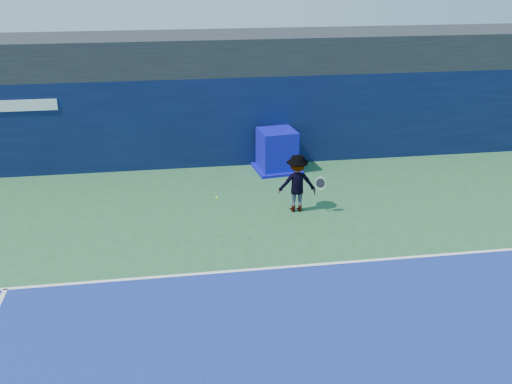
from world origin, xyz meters
TOP-DOWN VIEW (x-y plane):
  - ground at (0.00, 0.00)m, footprint 80.00×80.00m
  - baseline at (0.00, 3.00)m, footprint 24.00×0.10m
  - stadium_band at (0.00, 11.50)m, footprint 36.00×3.00m
  - back_wall_assembly at (-0.00, 10.50)m, footprint 36.00×1.03m
  - equipment_cart at (2.15, 9.39)m, footprint 1.60×1.60m
  - tennis_player at (2.09, 6.08)m, footprint 1.28×0.71m
  - tennis_ball at (-0.28, 4.36)m, footprint 0.06×0.06m

SIDE VIEW (x-z plane):
  - ground at x=0.00m, z-range 0.00..0.00m
  - baseline at x=0.00m, z-range 0.01..0.01m
  - equipment_cart at x=2.15m, z-range -0.06..1.32m
  - tennis_player at x=2.09m, z-range 0.00..1.64m
  - tennis_ball at x=-0.28m, z-range 1.24..1.31m
  - back_wall_assembly at x=0.00m, z-range 0.00..3.00m
  - stadium_band at x=0.00m, z-range 3.00..4.20m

